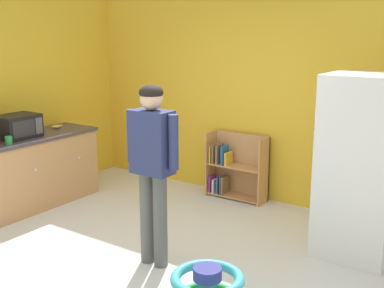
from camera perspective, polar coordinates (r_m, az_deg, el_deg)
ground_plane at (r=4.87m, az=-5.29°, el=-13.58°), size 12.00×12.00×0.00m
back_wall at (r=6.36m, az=8.01°, el=5.53°), size 5.20×0.06×2.70m
left_side_wall at (r=6.87m, az=-18.31°, el=5.56°), size 0.06×2.99×2.70m
kitchen_counter at (r=6.39m, az=-19.29°, el=-3.31°), size 0.65×2.09×0.90m
refrigerator at (r=5.01m, az=18.79°, el=-2.53°), size 0.73×0.68×1.78m
bookshelf at (r=6.53m, az=4.86°, el=-2.93°), size 0.80×0.28×0.85m
standing_person at (r=4.50m, az=-4.58°, el=-1.72°), size 0.57×0.22×1.71m
baby_walker at (r=4.16m, az=1.78°, el=-16.06°), size 0.60×0.60×0.32m
microwave at (r=6.28m, az=-19.45°, el=1.94°), size 0.37×0.48×0.28m
banana_bunch at (r=6.74m, az=-15.23°, el=1.99°), size 0.12×0.16×0.04m
green_cup at (r=5.97m, az=-20.37°, el=0.39°), size 0.08×0.08×0.09m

